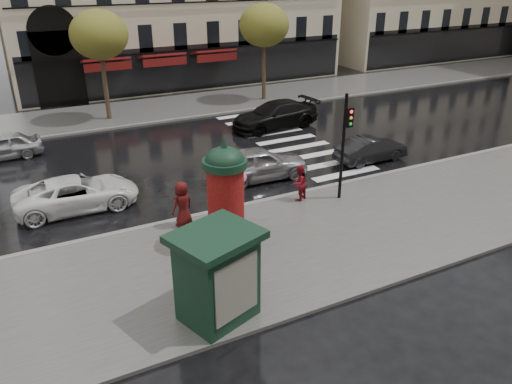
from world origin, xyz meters
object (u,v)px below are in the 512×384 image
woman_red (299,183)px  car_black (275,115)px  car_white (77,193)px  car_far_silver (1,147)px  traffic_light (345,137)px  morris_column (226,193)px  man_burgundy (182,204)px  woman_umbrella (230,191)px  car_darkgrey (371,149)px  car_silver (258,163)px  newsstand (217,275)px

woman_red → car_black: woman_red is taller
car_white → car_far_silver: car_white is taller
car_black → car_far_silver: (-14.75, 1.61, -0.13)m
traffic_light → car_white: traffic_light is taller
morris_column → car_far_silver: 14.60m
woman_red → man_burgundy: 4.99m
woman_umbrella → car_darkgrey: (9.21, 3.45, -1.04)m
morris_column → traffic_light: 5.87m
woman_red → car_silver: size_ratio=0.33×
car_silver → car_black: (4.49, 6.57, 0.01)m
newsstand → car_far_silver: (-4.75, 16.47, -0.81)m
man_burgundy → woman_umbrella: bearing=123.7°
woman_umbrella → car_darkgrey: woman_umbrella is taller
woman_umbrella → traffic_light: 5.28m
morris_column → car_black: bearing=54.2°
traffic_light → car_far_silver: (-12.25, 11.75, -2.12)m
woman_umbrella → newsstand: (-2.35, -4.37, -0.21)m
morris_column → car_silver: morris_column is taller
man_burgundy → car_white: bearing=-68.5°
woman_red → car_black: 10.31m
car_darkgrey → car_black: 7.21m
traffic_light → car_darkgrey: (4.06, 3.10, -2.15)m
man_burgundy → car_far_silver: man_burgundy is taller
car_white → car_black: (12.30, 5.93, 0.12)m
newsstand → car_far_silver: bearing=106.1°
man_burgundy → morris_column: bearing=94.6°
traffic_light → morris_column: bearing=-167.9°
car_silver → car_black: car_black is taller
car_darkgrey → car_black: car_black is taller
morris_column → newsstand: bearing=-117.4°
car_silver → newsstand: bearing=149.2°
woman_umbrella → morris_column: 1.09m
car_darkgrey → car_black: size_ratio=0.70×
man_burgundy → newsstand: bearing=59.7°
morris_column → woman_red: bearing=25.0°
woman_umbrella → traffic_light: (5.15, 0.35, 1.10)m
car_black → car_far_silver: bearing=-100.8°
woman_red → car_silver: woman_red is taller
man_burgundy → morris_column: (0.90, -1.91, 1.03)m
newsstand → car_silver: bearing=56.4°
woman_red → newsstand: 8.02m
woman_red → car_white: bearing=-48.3°
car_far_silver → woman_red: bearing=39.8°
car_far_silver → newsstand: bearing=12.0°
woman_umbrella → woman_red: (3.54, 1.03, -0.80)m
traffic_light → newsstand: bearing=-147.9°
car_white → car_far_silver: size_ratio=1.26×
woman_red → car_darkgrey: (5.67, 2.42, -0.25)m
morris_column → car_silver: 6.19m
man_burgundy → car_darkgrey: (10.66, 2.42, -0.37)m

